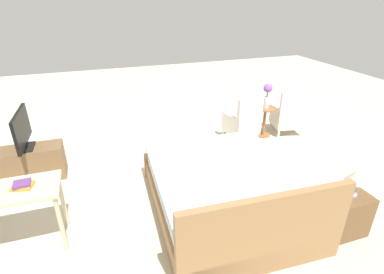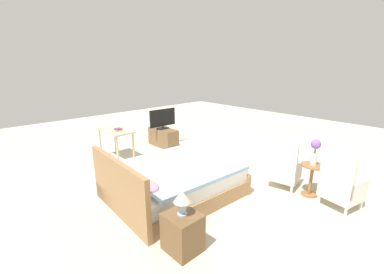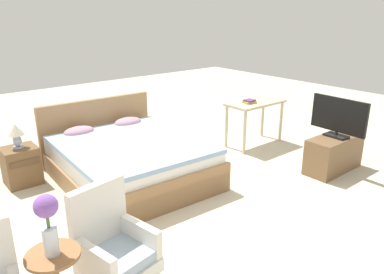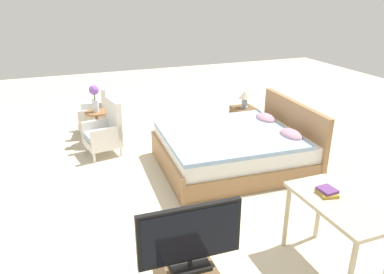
{
  "view_description": "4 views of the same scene",
  "coord_description": "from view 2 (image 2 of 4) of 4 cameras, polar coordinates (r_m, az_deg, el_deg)",
  "views": [
    {
      "loc": [
        1.19,
        3.79,
        2.61
      ],
      "look_at": [
        -0.09,
        0.05,
        0.7
      ],
      "focal_mm": 28.0,
      "sensor_mm": 36.0,
      "label": 1
    },
    {
      "loc": [
        -3.58,
        3.56,
        2.35
      ],
      "look_at": [
        0.24,
        -0.01,
        0.84
      ],
      "focal_mm": 24.0,
      "sensor_mm": 36.0,
      "label": 2
    },
    {
      "loc": [
        -2.61,
        -3.35,
        2.28
      ],
      "look_at": [
        0.14,
        -0.01,
        0.79
      ],
      "focal_mm": 35.0,
      "sensor_mm": 36.0,
      "label": 3
    },
    {
      "loc": [
        4.52,
        -1.57,
        2.64
      ],
      "look_at": [
        -0.07,
        0.16,
        0.66
      ],
      "focal_mm": 35.0,
      "sensor_mm": 36.0,
      "label": 4
    }
  ],
  "objects": [
    {
      "name": "table_lamp",
      "position": [
        3.25,
        -2.2,
        -13.66
      ],
      "size": [
        0.22,
        0.22,
        0.33
      ],
      "color": "#9EADC6",
      "rests_on": "nightstand"
    },
    {
      "name": "armchair_by_window_right",
      "position": [
        5.31,
        19.69,
        -6.73
      ],
      "size": [
        0.63,
        0.63,
        0.92
      ],
      "color": "white",
      "rests_on": "ground_plane"
    },
    {
      "name": "book_stack",
      "position": [
        6.46,
        -16.06,
        1.59
      ],
      "size": [
        0.23,
        0.2,
        0.06
      ],
      "color": "#B79333",
      "rests_on": "vanity_desk"
    },
    {
      "name": "ground_plane",
      "position": [
        5.57,
        1.65,
        -8.86
      ],
      "size": [
        16.0,
        16.0,
        0.0
      ],
      "primitive_type": "plane",
      "color": "beige"
    },
    {
      "name": "armchair_by_window_left",
      "position": [
        4.99,
        30.12,
        -9.55
      ],
      "size": [
        0.64,
        0.64,
        0.92
      ],
      "color": "white",
      "rests_on": "ground_plane"
    },
    {
      "name": "bed",
      "position": [
        4.72,
        -4.53,
        -9.77
      ],
      "size": [
        1.9,
        2.27,
        0.96
      ],
      "color": "#997047",
      "rests_on": "ground_plane"
    },
    {
      "name": "side_table",
      "position": [
        5.18,
        25.01,
        -7.92
      ],
      "size": [
        0.4,
        0.4,
        0.6
      ],
      "color": "#936038",
      "rests_on": "ground_plane"
    },
    {
      "name": "nightstand",
      "position": [
        3.51,
        -2.1,
        -20.41
      ],
      "size": [
        0.44,
        0.41,
        0.52
      ],
      "color": "brown",
      "rests_on": "ground_plane"
    },
    {
      "name": "flower_vase",
      "position": [
        5.01,
        25.7,
        -2.52
      ],
      "size": [
        0.17,
        0.17,
        0.48
      ],
      "color": "silver",
      "rests_on": "side_table"
    },
    {
      "name": "tv_flatscreen",
      "position": [
        7.4,
        -6.55,
        4.09
      ],
      "size": [
        0.21,
        0.85,
        0.57
      ],
      "color": "black",
      "rests_on": "tv_stand"
    },
    {
      "name": "vanity_desk",
      "position": [
        6.63,
        -16.66,
        0.61
      ],
      "size": [
        1.04,
        0.52,
        0.77
      ],
      "color": "beige",
      "rests_on": "ground_plane"
    },
    {
      "name": "tv_stand",
      "position": [
        7.53,
        -6.41,
        -0.08
      ],
      "size": [
        0.96,
        0.4,
        0.52
      ],
      "color": "brown",
      "rests_on": "ground_plane"
    }
  ]
}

